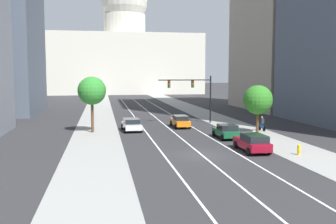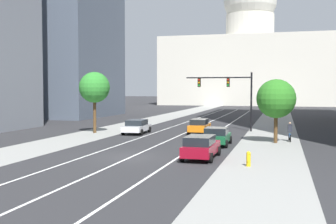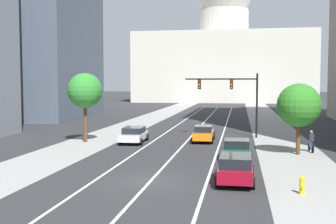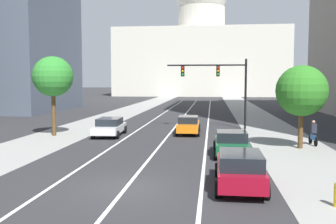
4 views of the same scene
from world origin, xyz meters
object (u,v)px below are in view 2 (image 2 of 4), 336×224
Objects in this scene: car_green at (217,136)px; street_tree_near_right at (276,99)px; capitol_building at (250,60)px; fire_hydrant at (248,159)px; car_orange at (200,126)px; traffic_signal_mast at (230,89)px; street_tree_near_left at (94,88)px; car_white at (137,126)px; cyclist at (290,132)px; car_crimson at (201,147)px.

car_green is 6.23m from street_tree_near_right.
fire_hydrant is (7.92, -104.96, -12.79)m from capitol_building.
capitol_building is at bearing 95.69° from street_tree_near_right.
street_tree_near_right reaches higher than car_orange.
traffic_signal_mast is at bearing -36.70° from car_orange.
street_tree_near_left is (-13.42, -5.93, 0.18)m from traffic_signal_mast.
street_tree_near_left is (-4.51, -0.40, 3.99)m from car_white.
fire_hydrant is 13.47m from cyclist.
capitol_building reaches higher than fire_hydrant.
car_orange is at bearing 57.99° from cyclist.
car_green is 0.57× the size of traffic_signal_mast.
car_orange is 9.37m from car_green.
car_green is at bearing -87.21° from capitol_building.
capitol_building reaches higher than car_green.
traffic_signal_mast is (8.91, 5.53, 3.80)m from car_white.
capitol_building reaches higher than street_tree_near_right.
fire_hydrant is (12.59, -15.92, -0.30)m from car_white.
street_tree_near_left is (-18.47, 3.69, 0.98)m from street_tree_near_right.
traffic_signal_mast is at bearing -87.09° from capitol_building.
traffic_signal_mast is 1.14× the size of street_tree_near_left.
car_crimson is at bearing -148.83° from car_white.
capitol_building is 93.17m from cyclist.
capitol_building is 94.07m from street_tree_near_right.
car_green is (9.35, -7.02, -0.00)m from car_white.
capitol_building reaches higher than car_crimson.
cyclist is (2.55, 13.22, 0.39)m from fire_hydrant.
street_tree_near_right is 18.86m from street_tree_near_left.
traffic_signal_mast is 10.97m from cyclist.
capitol_building is 106.03m from fire_hydrant.
car_white is 15.38m from cyclist.
cyclist is at bearing 49.51° from street_tree_near_right.
car_green is at bearing 0.53° from car_crimson.
street_tree_near_left is (-17.10, 15.52, 4.29)m from fire_hydrant.
car_crimson is at bearing -87.40° from capitol_building.
car_white is 0.86× the size of street_tree_near_right.
street_tree_near_left is at bearing 46.24° from car_crimson.
car_white is 11.16m from traffic_signal_mast.
car_crimson is 11.26m from street_tree_near_right.
traffic_signal_mast reaches higher than car_white.
car_crimson is 2.71× the size of cyclist.
car_white is 0.64× the size of traffic_signal_mast.
capitol_building is 12.21× the size of car_green.
car_orange is at bearing 19.19° from car_green.
street_tree_near_right is at bearing 83.41° from fire_hydrant.
car_orange is at bearing -125.92° from traffic_signal_mast.
car_crimson reaches higher than fire_hydrant.
fire_hydrant is 23.49m from street_tree_near_left.
cyclist is (8.90, -4.53, 0.06)m from car_orange.
car_green is 6.91m from car_crimson.
cyclist is at bearing -6.69° from street_tree_near_left.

